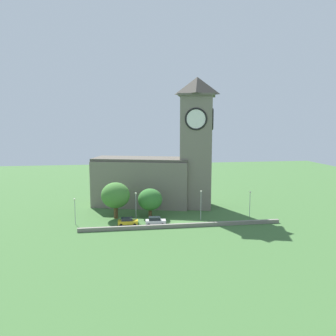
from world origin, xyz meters
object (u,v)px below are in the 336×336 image
car_white (155,221)px  streetlamp_west_mid (136,202)px  streetlamp_east_mid (250,200)px  tree_riverside_east (116,195)px  tree_churchyard (150,200)px  car_yellow (128,221)px  church (163,166)px  streetlamp_central (201,200)px  streetlamp_west_end (75,207)px

car_white → streetlamp_west_mid: streetlamp_west_mid is taller
streetlamp_west_mid → streetlamp_east_mid: bearing=-0.7°
streetlamp_west_mid → tree_riverside_east: (-4.65, 3.79, 0.96)m
tree_churchyard → car_yellow: bearing=-133.3°
church → streetlamp_central: 17.88m
streetlamp_east_mid → tree_riverside_east: tree_riverside_east is taller
tree_riverside_east → tree_churchyard: (8.29, -0.10, -1.29)m
tree_churchyard → streetlamp_west_mid: bearing=-134.7°
car_yellow → church: bearing=58.4°
church → tree_riverside_east: 17.70m
streetlamp_west_end → streetlamp_east_mid: size_ratio=0.93×
streetlamp_west_end → streetlamp_central: size_ratio=0.85×
church → streetlamp_west_end: 27.27m
streetlamp_west_end → streetlamp_west_mid: (13.75, -0.12, 0.53)m
car_white → tree_churchyard: tree_churchyard is taller
tree_riverside_east → tree_churchyard: bearing=-0.7°
streetlamp_west_mid → tree_riverside_east: tree_riverside_east is taller
streetlamp_west_mid → streetlamp_central: (15.26, -0.74, 0.09)m
car_white → streetlamp_central: (11.12, 2.56, 3.79)m
car_yellow → streetlamp_west_mid: (2.02, 2.33, 3.79)m
streetlamp_west_end → tree_churchyard: size_ratio=0.86×
car_yellow → tree_churchyard: bearing=46.7°
car_yellow → streetlamp_central: size_ratio=0.63×
streetlamp_west_end → streetlamp_west_mid: size_ratio=0.87×
streetlamp_west_mid → car_white: bearing=-38.5°
car_yellow → streetlamp_west_end: 12.42m
streetlamp_west_end → tree_riverside_east: bearing=22.0°
streetlamp_east_mid → streetlamp_west_mid: bearing=179.3°
streetlamp_east_mid → car_white: bearing=-172.8°
streetlamp_west_end → tree_riverside_east: tree_riverside_east is taller
church → car_white: bearing=-103.3°
car_white → streetlamp_west_mid: size_ratio=0.67×
church → streetlamp_west_end: (-22.10, -14.39, -6.93)m
streetlamp_west_mid → streetlamp_east_mid: (27.58, -0.31, -0.27)m
streetlamp_west_mid → tree_churchyard: size_ratio=0.99×
car_yellow → streetlamp_west_mid: size_ratio=0.65×
streetlamp_west_mid → streetlamp_east_mid: size_ratio=1.07×
streetlamp_east_mid → tree_churchyard: tree_churchyard is taller
car_yellow → car_white: bearing=-8.9°
tree_riverside_east → tree_churchyard: tree_riverside_east is taller
church → streetlamp_west_end: bearing=-146.9°
car_yellow → streetlamp_east_mid: size_ratio=0.70×
car_yellow → streetlamp_east_mid: 29.88m
car_white → streetlamp_east_mid: streetlamp_east_mid is taller
car_white → streetlamp_west_end: (-17.89, 3.41, 3.17)m
tree_riverside_east → tree_churchyard: size_ratio=1.24×
streetlamp_west_end → tree_riverside_east: size_ratio=0.69×
streetlamp_west_end → streetlamp_east_mid: (41.33, -0.43, 0.26)m
streetlamp_west_mid → tree_riverside_east: 6.07m
streetlamp_west_mid → streetlamp_central: streetlamp_central is taller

